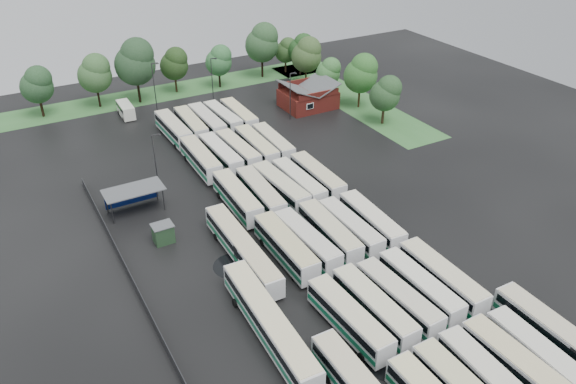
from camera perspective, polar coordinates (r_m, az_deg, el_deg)
ground at (r=71.09m, az=3.38°, el=-6.46°), size 160.00×160.00×0.00m
brick_building at (r=113.32m, az=2.05°, el=9.50°), size 10.07×8.60×5.39m
wash_shed at (r=81.13m, az=-15.48°, el=0.03°), size 8.20×4.20×3.58m
utility_hut at (r=74.38m, az=-12.56°, el=-4.11°), size 2.70×2.20×2.62m
grass_strip_north at (r=124.46m, az=-12.24°, el=9.89°), size 80.00×10.00×0.01m
grass_strip_east at (r=119.22m, az=6.20°, el=9.48°), size 10.00×50.00×0.01m
west_fence at (r=70.13m, az=-15.95°, el=-7.79°), size 0.10×50.00×1.20m
bus_r0c2 at (r=57.12m, az=19.90°, el=-17.70°), size 2.98×12.15×3.36m
bus_r0c3 at (r=59.08m, az=22.40°, el=-16.27°), size 2.93×12.47×3.46m
bus_r0c4 at (r=61.02m, az=24.16°, el=-15.06°), size 2.87×11.93×3.30m
bus_r1c0 at (r=60.05m, az=6.23°, el=-12.67°), size 2.98×12.09×3.34m
bus_r1c1 at (r=61.65m, az=8.70°, el=-11.47°), size 2.72×12.14×3.37m
bus_r1c2 at (r=63.22m, az=11.13°, el=-10.54°), size 2.98×11.95×3.30m
bus_r1c3 at (r=65.17m, az=13.25°, el=-9.36°), size 2.61×11.89×3.30m
bus_r1c4 at (r=66.95m, az=15.36°, el=-8.37°), size 2.77×12.43×3.45m
bus_r2c0 at (r=69.17m, az=-0.24°, el=-5.62°), size 2.84×12.55×3.48m
bus_r2c1 at (r=70.27m, az=1.89°, el=-5.03°), size 3.01×12.28×3.40m
bus_r2c2 at (r=72.00m, az=4.23°, el=-4.11°), size 3.10×12.34×3.41m
bus_r2c3 at (r=73.18m, az=6.31°, el=-3.64°), size 2.54×11.85×3.30m
bus_r2c4 at (r=74.72m, az=8.45°, el=-2.97°), size 3.14×12.27×3.38m
bus_r3c0 at (r=79.29m, az=-5.18°, el=-0.55°), size 3.04×12.49×3.45m
bus_r3c1 at (r=80.00m, az=-2.81°, el=-0.15°), size 3.24×12.44×3.43m
bus_r3c2 at (r=81.30m, az=-0.80°, el=0.45°), size 3.22×12.54×3.46m
bus_r3c3 at (r=82.60m, az=1.07°, el=0.92°), size 2.66×12.08×3.36m
bus_r3c4 at (r=84.18m, az=2.99°, el=1.53°), size 2.81×12.35×3.43m
bus_r4c0 at (r=90.33m, az=-8.86°, el=3.36°), size 2.93×12.50×3.46m
bus_r4c1 at (r=91.26m, az=-6.87°, el=3.78°), size 2.76×12.25×3.40m
bus_r4c2 at (r=92.39m, az=-5.10°, el=4.22°), size 2.86×12.09×3.35m
bus_r4c3 at (r=93.34m, az=-3.23°, el=4.62°), size 2.93×12.41×3.44m
bus_r4c4 at (r=94.55m, az=-1.53°, el=4.97°), size 2.99×11.96×3.30m
bus_r5c0 at (r=101.55m, az=-11.56°, el=6.28°), size 2.77×12.45×3.46m
bus_r5c1 at (r=102.82m, az=-9.83°, el=6.75°), size 3.05×12.18×3.36m
bus_r5c2 at (r=103.53m, az=-8.22°, el=7.09°), size 2.67×12.40×3.45m
bus_r5c3 at (r=105.02m, az=-6.64°, el=7.50°), size 2.92×11.90×3.29m
bus_r5c4 at (r=105.64m, az=-5.01°, el=7.75°), size 2.82×12.08×3.35m
artic_bus_west_b at (r=69.21m, az=-4.67°, el=-5.79°), size 2.85×17.91×3.32m
artic_bus_west_c at (r=59.13m, az=-1.93°, el=-13.20°), size 3.39×18.67×3.45m
artic_bus_east at (r=63.13m, az=27.01°, el=-14.05°), size 2.81×18.15×3.36m
minibus at (r=113.28m, az=-16.16°, el=8.05°), size 2.42×6.09×2.63m
tree_north_0 at (r=117.10m, az=-24.12°, el=9.96°), size 6.09×6.09×10.09m
tree_north_1 at (r=117.94m, az=-19.00°, el=11.38°), size 6.58×6.58×10.89m
tree_north_2 at (r=117.44m, az=-15.21°, el=12.69°), size 8.02×8.02×13.29m
tree_north_3 at (r=122.12m, az=-11.44°, el=12.69°), size 5.87×5.87×9.72m
tree_north_4 at (r=123.62m, az=-6.99°, el=13.16°), size 5.64×5.64×9.34m
tree_north_5 at (r=128.71m, az=-2.58°, el=14.96°), size 7.46×7.46×12.35m
tree_north_6 at (r=132.49m, az=-0.16°, el=14.23°), size 4.92×4.91×8.14m
tree_east_0 at (r=105.77m, az=9.96°, el=9.87°), size 5.69×5.65×9.36m
tree_east_1 at (r=112.46m, az=7.50°, el=11.90°), size 6.62×6.62×10.96m
tree_east_2 at (r=117.93m, az=4.17°, el=12.10°), size 5.05×5.02×8.31m
tree_east_3 at (r=123.59m, az=1.96°, el=13.81°), size 6.50×6.50×10.76m
tree_east_4 at (r=130.74m, az=1.39°, el=14.39°), size 5.77×5.73×9.49m
lamp_post_ne at (r=106.26m, az=0.28°, el=10.03°), size 1.41×0.27×9.15m
lamp_post_nw at (r=84.27m, az=-13.29°, el=3.32°), size 1.39×0.27×9.04m
lamp_post_back_w at (r=113.00m, az=-13.40°, el=10.65°), size 1.49×0.29×9.68m
lamp_post_back_e at (r=115.55m, az=-7.68°, el=11.49°), size 1.41×0.27×9.16m
puddle_0 at (r=59.21m, az=10.58°, el=-16.42°), size 5.98×5.98×0.01m
puddle_1 at (r=63.66m, az=22.37°, el=-14.61°), size 3.64×3.64×0.01m
puddle_2 at (r=69.65m, az=-5.51°, el=-7.47°), size 5.19×5.19×0.01m
puddle_3 at (r=71.33m, az=9.15°, el=-6.71°), size 4.13×4.13×0.01m
puddle_4 at (r=67.48m, az=22.98°, el=-11.77°), size 3.65×3.65×0.01m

